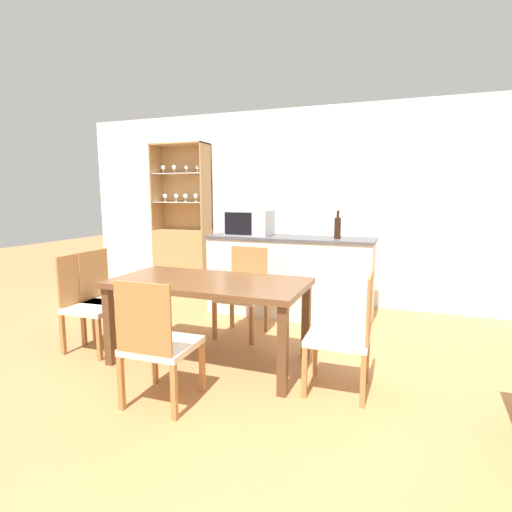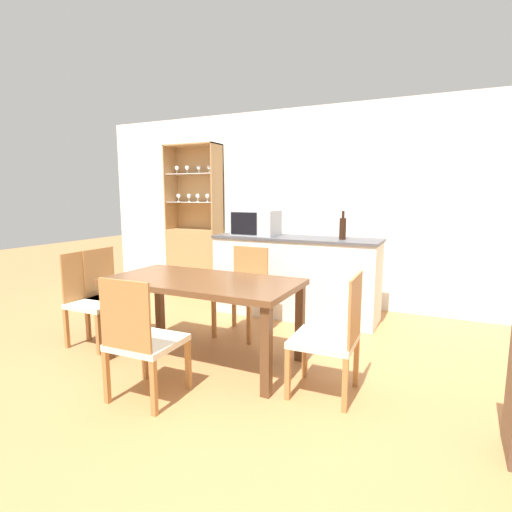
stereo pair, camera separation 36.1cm
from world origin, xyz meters
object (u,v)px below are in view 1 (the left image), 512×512
Objects in this scene: display_cabinet at (183,250)px; dining_chair_side_left_far at (109,297)px; wine_bottle at (338,227)px; dining_chair_side_right_near at (345,334)px; dining_chair_head_far at (243,293)px; dining_chair_side_left_near at (90,304)px; microwave at (249,223)px; dining_table at (209,290)px; dining_chair_head_near at (158,344)px.

dining_chair_side_left_far is at bearing -80.47° from display_cabinet.
dining_chair_side_right_near is at bearing -78.47° from wine_bottle.
dining_chair_head_far is 1.47m from dining_chair_side_left_near.
microwave is (-1.41, 1.70, 0.66)m from dining_chair_side_right_near.
microwave is at bearing 38.28° from dining_chair_side_right_near.
dining_table is at bearing 82.46° from dining_chair_side_right_near.
dining_chair_side_right_near is 1.83m from wine_bottle.
display_cabinet is 2.40× the size of dining_chair_head_far.
dining_chair_head_far is at bearing 115.55° from dining_chair_side_left_far.
microwave is (1.25, -0.52, 0.47)m from display_cabinet.
wine_bottle is at bearing -134.45° from dining_chair_head_far.
dining_chair_head_far is at bearing 88.06° from dining_chair_head_near.
dining_chair_head_near and dining_chair_side_left_near have the same top height.
dining_chair_side_left_near is (-1.17, 0.63, 0.00)m from dining_chair_head_near.
display_cabinet is at bearing 115.77° from dining_chair_head_near.
dining_chair_side_right_near is 2.31m from microwave.
dining_chair_head_near is at bearing 91.62° from dining_chair_head_far.
wine_bottle is at bearing 10.06° from dining_chair_side_right_near.
dining_chair_head_far is at bearing -136.06° from wine_bottle.
wine_bottle is (2.32, -0.54, 0.44)m from display_cabinet.
wine_bottle is at bearing -13.05° from display_cabinet.
wine_bottle reaches higher than dining_chair_side_left_far.
display_cabinet reaches higher than dining_chair_head_far.
dining_chair_head_far is at bearing 89.89° from dining_table.
dining_chair_side_right_near is 1.46m from dining_chair_head_far.
dining_chair_side_right_near is (1.16, 0.64, 0.00)m from dining_chair_head_near.
dining_chair_head_near is at bearing -83.95° from microwave.
dining_chair_side_left_near is at bearing -139.84° from wine_bottle.
dining_chair_head_near is 1.00× the size of dining_chair_side_right_near.
dining_chair_head_near is at bearing 60.11° from dining_chair_side_left_near.
wine_bottle is (1.99, 1.43, 0.64)m from dining_chair_side_left_far.
display_cabinet reaches higher than wine_bottle.
display_cabinet is 1.43m from microwave.
dining_table is 1.81m from wine_bottle.
dining_chair_head_near is at bearing -109.58° from wine_bottle.
dining_chair_side_left_far is 1.84m from microwave.
dining_chair_side_right_near is (2.33, -0.25, 0.00)m from dining_chair_side_left_far.
dining_chair_side_left_far is at bearing -122.40° from microwave.
display_cabinet is at bearing -173.56° from dining_chair_side_left_far.
dining_table is 1.19m from dining_chair_side_left_far.
dining_chair_side_left_far is 2.84× the size of wine_bottle.
dining_chair_side_right_near is 2.33m from dining_chair_side_left_near.
dining_chair_side_left_far is at bearing 178.57° from dining_chair_side_left_near.
dining_chair_side_right_near is at bearing 88.64° from dining_chair_side_left_near.
dining_chair_side_left_far is at bearing 174.00° from dining_table.
dining_table is 5.24× the size of wine_bottle.
dining_chair_side_left_near is at bearing -3.10° from dining_chair_side_left_far.
wine_bottle reaches higher than dining_chair_side_right_near.
microwave reaches higher than dining_chair_side_right_near.
dining_table is 3.09× the size of microwave.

